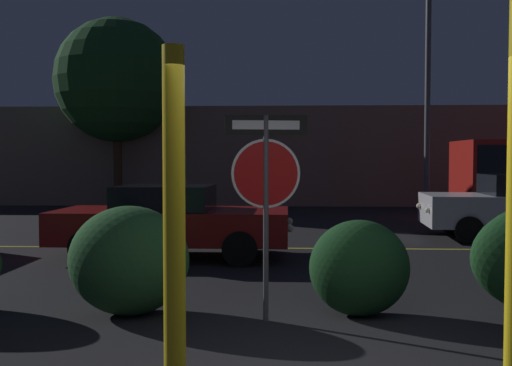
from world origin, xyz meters
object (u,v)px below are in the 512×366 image
yellow_pole_left (174,224)px  hedge_bush_2 (359,268)px  stop_sign (266,174)px  tree_0 (117,81)px  passing_car_2 (171,221)px  street_lamp (428,68)px  hedge_bush_1 (129,260)px

yellow_pole_left → hedge_bush_2: (1.71, 2.35, -0.77)m
stop_sign → tree_0: bearing=103.6°
stop_sign → passing_car_2: size_ratio=0.52×
hedge_bush_2 → street_lamp: 11.32m
yellow_pole_left → hedge_bush_2: yellow_pole_left is taller
hedge_bush_2 → street_lamp: (3.35, 10.09, 3.88)m
hedge_bush_1 → yellow_pole_left: bearing=-67.4°
stop_sign → yellow_pole_left: 2.21m
hedge_bush_2 → passing_car_2: passing_car_2 is taller
stop_sign → passing_car_2: 4.64m
hedge_bush_1 → hedge_bush_2: size_ratio=1.21×
yellow_pole_left → hedge_bush_1: 2.58m
yellow_pole_left → hedge_bush_1: size_ratio=1.89×
hedge_bush_1 → street_lamp: size_ratio=0.18×
street_lamp → tree_0: bearing=155.5°
hedge_bush_2 → passing_car_2: 4.86m
street_lamp → hedge_bush_1: bearing=-120.7°
passing_car_2 → tree_0: bearing=-158.6°
stop_sign → yellow_pole_left: size_ratio=0.87×
stop_sign → hedge_bush_2: (1.07, 0.26, -1.09)m
stop_sign → street_lamp: street_lamp is taller
yellow_pole_left → tree_0: tree_0 is taller
passing_car_2 → street_lamp: size_ratio=0.57×
hedge_bush_1 → tree_0: tree_0 is taller
yellow_pole_left → passing_car_2: 6.38m
passing_car_2 → hedge_bush_2: bearing=37.8°
stop_sign → street_lamp: size_ratio=0.30×
stop_sign → hedge_bush_1: stop_sign is taller
yellow_pole_left → street_lamp: (5.07, 12.44, 3.12)m
tree_0 → street_lamp: bearing=-24.5°
stop_sign → street_lamp: 11.60m
tree_0 → hedge_bush_2: bearing=-64.6°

